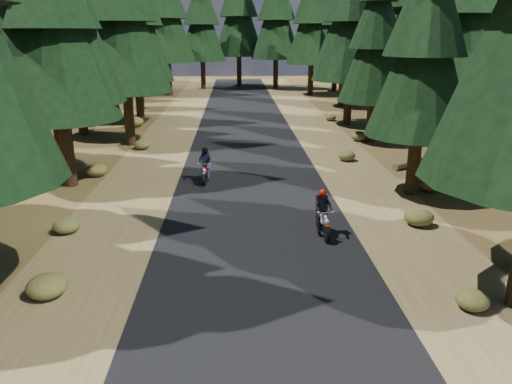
# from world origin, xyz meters

# --- Properties ---
(ground) EXTENTS (120.00, 120.00, 0.00)m
(ground) POSITION_xyz_m (0.00, 0.00, 0.00)
(ground) COLOR #483419
(ground) RESTS_ON ground
(road) EXTENTS (6.00, 100.00, 0.01)m
(road) POSITION_xyz_m (0.00, 5.00, 0.01)
(road) COLOR black
(road) RESTS_ON ground
(shoulder_l) EXTENTS (3.20, 100.00, 0.01)m
(shoulder_l) POSITION_xyz_m (-4.60, 5.00, 0.00)
(shoulder_l) COLOR brown
(shoulder_l) RESTS_ON ground
(shoulder_r) EXTENTS (3.20, 100.00, 0.01)m
(shoulder_r) POSITION_xyz_m (4.60, 5.00, 0.00)
(shoulder_r) COLOR brown
(shoulder_r) RESTS_ON ground
(pine_forest) EXTENTS (34.59, 55.08, 16.32)m
(pine_forest) POSITION_xyz_m (-0.02, 21.05, 7.89)
(pine_forest) COLOR black
(pine_forest) RESTS_ON ground
(log_near) EXTENTS (4.19, 2.91, 0.32)m
(log_near) POSITION_xyz_m (8.48, 9.14, 0.16)
(log_near) COLOR #4C4233
(log_near) RESTS_ON ground
(understory_shrubs) EXTENTS (15.16, 31.55, 0.68)m
(understory_shrubs) POSITION_xyz_m (0.22, 7.75, 0.28)
(understory_shrubs) COLOR #474C1E
(understory_shrubs) RESTS_ON ground
(rider_lead) EXTENTS (0.56, 1.62, 1.42)m
(rider_lead) POSITION_xyz_m (1.97, 0.53, 0.48)
(rider_lead) COLOR white
(rider_lead) RESTS_ON road
(rider_follow) EXTENTS (0.55, 1.61, 1.42)m
(rider_follow) POSITION_xyz_m (-1.86, 6.39, 0.48)
(rider_follow) COLOR #930D09
(rider_follow) RESTS_ON road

